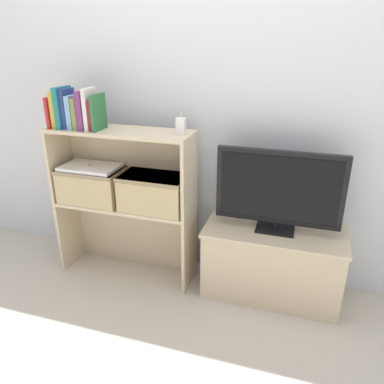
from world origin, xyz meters
The scene contains 20 objects.
ground_plane centered at (0.00, 0.00, 0.00)m, with size 16.00×16.00×0.00m, color #BCB2A3.
wall_back centered at (0.00, 0.40, 1.20)m, with size 10.00×0.05×2.40m.
tv_stand centered at (0.50, 0.18, 0.22)m, with size 0.83×0.38×0.45m.
tv centered at (0.50, 0.18, 0.71)m, with size 0.71×0.14×0.49m.
bookshelf_lower_tier centered at (-0.45, 0.20, 0.31)m, with size 0.90×0.28×0.51m.
bookshelf_upper_tier centered at (-0.45, 0.20, 0.81)m, with size 0.90×0.28×0.48m.
book_crimson centered at (-0.86, 0.10, 1.08)m, with size 0.02×0.16×0.18m.
book_mustard centered at (-0.83, 0.10, 1.10)m, with size 0.03×0.13×0.22m.
book_teal centered at (-0.80, 0.10, 1.11)m, with size 0.03×0.15×0.24m.
book_navy centered at (-0.76, 0.10, 1.11)m, with size 0.03×0.12×0.23m.
book_skyblue centered at (-0.73, 0.10, 1.09)m, with size 0.03×0.13×0.20m.
book_olive centered at (-0.69, 0.10, 1.08)m, with size 0.03×0.14×0.18m.
book_plum centered at (-0.65, 0.10, 1.10)m, with size 0.04×0.14×0.23m.
book_ivory centered at (-0.61, 0.10, 1.11)m, with size 0.03×0.13×0.24m.
book_maroon centered at (-0.58, 0.10, 1.08)m, with size 0.03×0.12×0.18m.
book_forest centered at (-0.56, 0.10, 1.09)m, with size 0.02×0.15×0.21m.
baby_monitor centered at (-0.07, 0.14, 1.04)m, with size 0.05×0.04×0.13m.
storage_basket_left centered at (-0.67, 0.12, 0.63)m, with size 0.41×0.24×0.22m.
storage_basket_right centered at (-0.24, 0.12, 0.63)m, with size 0.41×0.24×0.22m.
laptop centered at (-0.67, 0.12, 0.74)m, with size 0.36×0.23×0.02m.
Camera 1 is at (0.61, -1.83, 1.50)m, focal length 35.00 mm.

